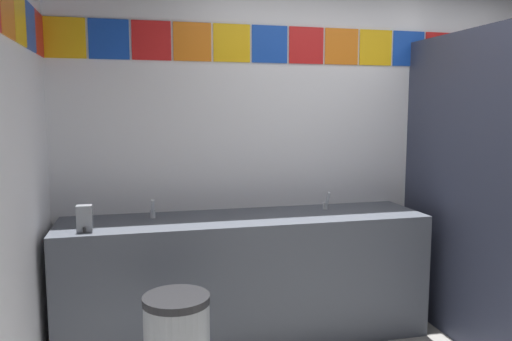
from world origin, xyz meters
The scene contains 6 objects.
wall_back centered at (0.00, 1.53, 1.35)m, with size 4.46×0.09×2.69m.
vanity_counter centered at (-0.94, 1.19, 0.44)m, with size 2.48×0.59×0.86m.
faucet_left centered at (-1.56, 1.28, 0.91)m, with size 0.04×0.10×0.14m.
faucet_right centered at (-0.32, 1.28, 0.91)m, with size 0.04×0.10×0.14m.
soap_dispenser centered at (-1.97, 1.01, 0.94)m, with size 0.09×0.09×0.16m.
toilet centered at (0.94, 1.07, 0.30)m, with size 0.39×0.49×0.74m.
Camera 1 is at (-1.66, -2.05, 1.58)m, focal length 34.81 mm.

